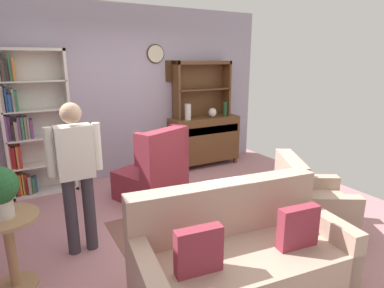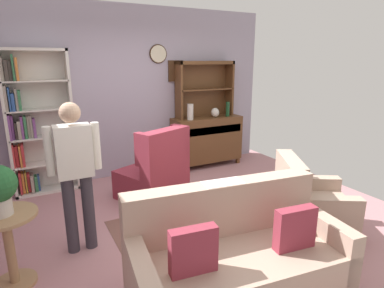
{
  "view_description": "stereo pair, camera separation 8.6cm",
  "coord_description": "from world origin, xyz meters",
  "px_view_note": "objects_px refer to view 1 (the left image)",
  "views": [
    {
      "loc": [
        -1.74,
        -3.08,
        1.95
      ],
      "look_at": [
        0.1,
        0.2,
        0.95
      ],
      "focal_mm": 29.9,
      "sensor_mm": 36.0,
      "label": 1
    },
    {
      "loc": [
        -1.66,
        -3.12,
        1.95
      ],
      "look_at": [
        0.1,
        0.2,
        0.95
      ],
      "focal_mm": 29.9,
      "sensor_mm": 36.0,
      "label": 2
    }
  ],
  "objects_px": {
    "sideboard": "(204,139)",
    "armchair_floral": "(309,206)",
    "person_reading": "(76,169)",
    "sideboard_hutch": "(202,81)",
    "wingback_chair": "(155,174)",
    "bottle_wine": "(225,109)",
    "vase_round": "(212,112)",
    "plant_stand": "(10,244)",
    "coffee_table": "(202,204)",
    "couch_floral": "(239,258)",
    "book_stack": "(212,194)",
    "bookshelf": "(31,125)",
    "vase_tall": "(188,112)"
  },
  "relations": [
    {
      "from": "vase_round",
      "to": "plant_stand",
      "type": "distance_m",
      "value": 3.94
    },
    {
      "from": "vase_tall",
      "to": "wingback_chair",
      "type": "bearing_deg",
      "value": -138.76
    },
    {
      "from": "sideboard_hutch",
      "to": "bottle_wine",
      "type": "height_order",
      "value": "sideboard_hutch"
    },
    {
      "from": "person_reading",
      "to": "sideboard_hutch",
      "type": "bearing_deg",
      "value": 36.31
    },
    {
      "from": "person_reading",
      "to": "bottle_wine",
      "type": "bearing_deg",
      "value": 29.73
    },
    {
      "from": "bookshelf",
      "to": "person_reading",
      "type": "xyz_separation_m",
      "value": [
        0.27,
        -1.87,
        -0.13
      ]
    },
    {
      "from": "vase_tall",
      "to": "book_stack",
      "type": "bearing_deg",
      "value": -111.34
    },
    {
      "from": "vase_round",
      "to": "coffee_table",
      "type": "distance_m",
      "value": 2.55
    },
    {
      "from": "sideboard_hutch",
      "to": "armchair_floral",
      "type": "bearing_deg",
      "value": -93.42
    },
    {
      "from": "plant_stand",
      "to": "coffee_table",
      "type": "distance_m",
      "value": 1.91
    },
    {
      "from": "couch_floral",
      "to": "wingback_chair",
      "type": "distance_m",
      "value": 2.08
    },
    {
      "from": "coffee_table",
      "to": "vase_tall",
      "type": "bearing_deg",
      "value": 65.64
    },
    {
      "from": "bookshelf",
      "to": "armchair_floral",
      "type": "height_order",
      "value": "bookshelf"
    },
    {
      "from": "coffee_table",
      "to": "book_stack",
      "type": "relative_size",
      "value": 3.79
    },
    {
      "from": "sideboard_hutch",
      "to": "wingback_chair",
      "type": "bearing_deg",
      "value": -142.44
    },
    {
      "from": "plant_stand",
      "to": "vase_round",
      "type": "bearing_deg",
      "value": 31.03
    },
    {
      "from": "couch_floral",
      "to": "person_reading",
      "type": "height_order",
      "value": "person_reading"
    },
    {
      "from": "sideboard",
      "to": "armchair_floral",
      "type": "height_order",
      "value": "sideboard"
    },
    {
      "from": "couch_floral",
      "to": "book_stack",
      "type": "relative_size",
      "value": 8.96
    },
    {
      "from": "armchair_floral",
      "to": "bottle_wine",
      "type": "bearing_deg",
      "value": 77.7
    },
    {
      "from": "wingback_chair",
      "to": "book_stack",
      "type": "height_order",
      "value": "wingback_chair"
    },
    {
      "from": "sideboard",
      "to": "armchair_floral",
      "type": "relative_size",
      "value": 1.23
    },
    {
      "from": "vase_round",
      "to": "book_stack",
      "type": "relative_size",
      "value": 0.8
    },
    {
      "from": "sideboard",
      "to": "wingback_chair",
      "type": "height_order",
      "value": "wingback_chair"
    },
    {
      "from": "wingback_chair",
      "to": "book_stack",
      "type": "xyz_separation_m",
      "value": [
        0.24,
        -1.12,
        0.08
      ]
    },
    {
      "from": "wingback_chair",
      "to": "book_stack",
      "type": "relative_size",
      "value": 4.97
    },
    {
      "from": "sideboard",
      "to": "plant_stand",
      "type": "bearing_deg",
      "value": -147.11
    },
    {
      "from": "vase_tall",
      "to": "couch_floral",
      "type": "xyz_separation_m",
      "value": [
        -1.13,
        -2.98,
        -0.75
      ]
    },
    {
      "from": "sideboard_hutch",
      "to": "plant_stand",
      "type": "height_order",
      "value": "sideboard_hutch"
    },
    {
      "from": "bottle_wine",
      "to": "person_reading",
      "type": "distance_m",
      "value": 3.42
    },
    {
      "from": "couch_floral",
      "to": "wingback_chair",
      "type": "height_order",
      "value": "wingback_chair"
    },
    {
      "from": "vase_tall",
      "to": "bottle_wine",
      "type": "height_order",
      "value": "vase_tall"
    },
    {
      "from": "sideboard",
      "to": "armchair_floral",
      "type": "xyz_separation_m",
      "value": [
        -0.16,
        -2.63,
        -0.22
      ]
    },
    {
      "from": "sideboard_hutch",
      "to": "vase_round",
      "type": "bearing_deg",
      "value": -53.52
    },
    {
      "from": "sideboard_hutch",
      "to": "book_stack",
      "type": "distance_m",
      "value": 2.74
    },
    {
      "from": "sideboard_hutch",
      "to": "wingback_chair",
      "type": "height_order",
      "value": "sideboard_hutch"
    },
    {
      "from": "wingback_chair",
      "to": "coffee_table",
      "type": "height_order",
      "value": "wingback_chair"
    },
    {
      "from": "wingback_chair",
      "to": "plant_stand",
      "type": "height_order",
      "value": "wingback_chair"
    },
    {
      "from": "bottle_wine",
      "to": "armchair_floral",
      "type": "xyz_separation_m",
      "value": [
        -0.55,
        -2.54,
        -0.77
      ]
    },
    {
      "from": "book_stack",
      "to": "wingback_chair",
      "type": "bearing_deg",
      "value": 101.87
    },
    {
      "from": "bookshelf",
      "to": "wingback_chair",
      "type": "height_order",
      "value": "bookshelf"
    },
    {
      "from": "bookshelf",
      "to": "armchair_floral",
      "type": "bearing_deg",
      "value": -45.33
    },
    {
      "from": "sideboard",
      "to": "coffee_table",
      "type": "height_order",
      "value": "sideboard"
    },
    {
      "from": "bottle_wine",
      "to": "sideboard_hutch",
      "type": "bearing_deg",
      "value": 153.04
    },
    {
      "from": "bottle_wine",
      "to": "couch_floral",
      "type": "relative_size",
      "value": 0.14
    },
    {
      "from": "couch_floral",
      "to": "wingback_chair",
      "type": "bearing_deg",
      "value": 87.23
    },
    {
      "from": "couch_floral",
      "to": "person_reading",
      "type": "distance_m",
      "value": 1.76
    },
    {
      "from": "sideboard_hutch",
      "to": "couch_floral",
      "type": "height_order",
      "value": "sideboard_hutch"
    },
    {
      "from": "sideboard",
      "to": "plant_stand",
      "type": "relative_size",
      "value": 1.9
    },
    {
      "from": "armchair_floral",
      "to": "wingback_chair",
      "type": "xyz_separation_m",
      "value": [
        -1.25,
        1.65,
        0.09
      ]
    }
  ]
}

